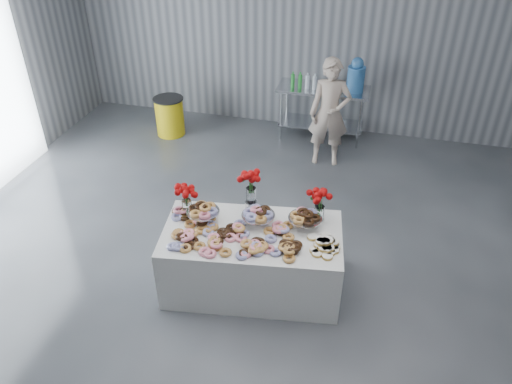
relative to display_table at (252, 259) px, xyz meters
The scene contains 16 objects.
ground 0.53m from the display_table, 117.22° to the right, with size 9.00×9.00×0.00m, color #323539.
room_walls 2.32m from the display_table, 149.29° to the right, with size 8.04×9.04×4.02m.
display_table is the anchor object (origin of this frame).
prep_table 3.78m from the display_table, 86.68° to the left, with size 1.50×0.60×0.90m.
donut_mounds 0.42m from the display_table, 90.00° to the right, with size 1.80×0.80×0.09m, color #B87E43, non-canonical shape.
cake_stand_left 0.77m from the display_table, behind, with size 0.36×0.36×0.17m.
cake_stand_mid 0.54m from the display_table, 79.78° to the left, with size 0.36×0.36×0.17m.
cake_stand_right 0.77m from the display_table, 23.47° to the left, with size 0.36×0.36×0.17m.
danish_pile 0.88m from the display_table, ahead, with size 0.48×0.48×0.11m, color white, non-canonical shape.
bouquet_left 1.04m from the display_table, 169.78° to the left, with size 0.26×0.26×0.42m.
bouquet_right 1.02m from the display_table, 31.41° to the left, with size 0.26×0.26×0.42m.
bouquet_center 0.83m from the display_table, 106.34° to the left, with size 0.26×0.26×0.57m.
water_jug 3.91m from the display_table, 79.20° to the left, with size 0.28×0.28×0.55m.
drink_bottles 3.73m from the display_table, 91.59° to the left, with size 0.54×0.08×0.27m, color #268C33, non-canonical shape.
person 3.03m from the display_table, 81.77° to the left, with size 0.61×0.40×1.68m, color #CC8C93.
trash_barrel 3.99m from the display_table, 125.71° to the left, with size 0.52×0.52×0.66m.
Camera 1 is at (1.24, -3.65, 4.06)m, focal length 35.00 mm.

